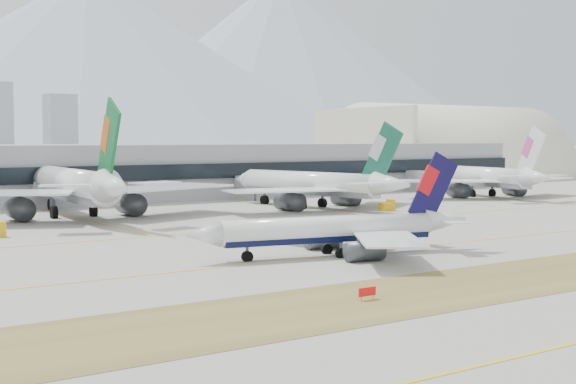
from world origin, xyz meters
TOP-DOWN VIEW (x-y plane):
  - ground at (0.00, 0.00)m, footprint 3000.00×3000.00m
  - taxiing_airliner at (-11.15, -5.31)m, footprint 43.99×37.74m
  - widebody_eva at (-23.15, 68.72)m, footprint 68.42×67.15m
  - widebody_cathay at (32.14, 58.69)m, footprint 57.05×56.53m
  - widebody_china_air at (94.18, 61.42)m, footprint 55.53×55.17m
  - terminal at (0.00, 114.84)m, footprint 280.00×43.10m
  - hangar at (154.56, 135.00)m, footprint 91.00×60.00m
  - hold_sign_left at (-28.34, -32.00)m, footprint 2.20×0.15m
  - gse_c at (41.84, 43.92)m, footprint 3.55×2.00m

SIDE VIEW (x-z plane):
  - ground at x=0.00m, z-range 0.00..0.00m
  - hangar at x=154.56m, z-range -29.86..30.14m
  - hold_sign_left at x=-28.34m, z-range 0.20..1.55m
  - gse_c at x=41.84m, z-range -0.25..2.35m
  - taxiing_airliner at x=-11.15m, z-range -3.85..11.03m
  - widebody_china_air at x=94.18m, z-range -4.74..15.49m
  - widebody_cathay at x=32.14m, z-range -4.84..15.82m
  - widebody_eva at x=-23.15m, z-range -5.73..18.73m
  - terminal at x=0.00m, z-range 0.00..15.00m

